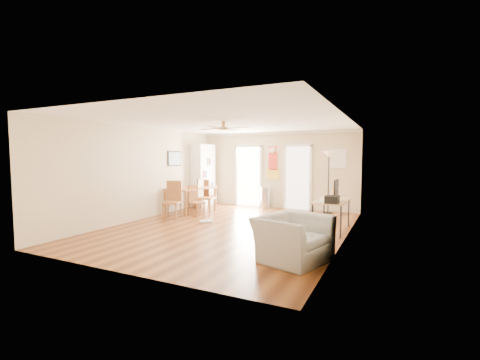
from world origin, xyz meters
The scene contains 29 objects.
floor centered at (0.00, 0.00, 0.00)m, with size 7.00×7.00×0.00m, color brown.
ceiling centered at (0.00, 0.00, 2.60)m, with size 5.50×7.00×0.00m, color silver, non-canonical shape.
wall_back centered at (0.00, 3.50, 1.30)m, with size 5.50×0.04×2.60m, color beige, non-canonical shape.
wall_front centered at (0.00, -3.50, 1.30)m, with size 5.50×0.04×2.60m, color beige, non-canonical shape.
wall_left centered at (-2.75, 0.00, 1.30)m, with size 0.04×7.00×2.60m, color beige, non-canonical shape.
wall_right centered at (2.75, 0.00, 1.30)m, with size 0.04×7.00×2.60m, color beige, non-canonical shape.
crown_molding centered at (0.00, 0.00, 2.56)m, with size 5.50×7.00×0.08m, color white, non-canonical shape.
kitchen_doorway centered at (-1.05, 3.48, 1.05)m, with size 0.90×0.10×2.10m, color white, non-canonical shape.
bathroom_doorway centered at (0.75, 3.48, 1.05)m, with size 0.80×0.10×2.10m, color white, non-canonical shape.
wall_decal centered at (-0.13, 3.48, 1.55)m, with size 0.46×0.03×1.10m, color red.
ac_grille centered at (2.05, 3.47, 1.70)m, with size 0.50×0.04×0.60m, color white.
framed_poster centered at (-2.73, 1.40, 1.70)m, with size 0.04×0.66×0.48m, color black.
ceiling_fan centered at (0.00, -0.30, 2.43)m, with size 1.24×1.24×0.20m, color #593819, non-canonical shape.
bookshelf centered at (-2.51, 2.77, 1.10)m, with size 0.44×0.99×2.19m, color white, non-canonical shape.
dining_table centered at (-2.15, 1.47, 0.39)m, with size 0.95×1.58×0.79m, color #A66335, non-canonical shape.
dining_chair_right_a centered at (-1.60, 1.50, 0.53)m, with size 0.44×0.44×1.06m, color #9F6133, non-canonical shape.
dining_chair_right_b centered at (-1.60, 0.97, 0.45)m, with size 0.37×0.37×0.90m, color #9F5C33, non-canonical shape.
dining_chair_near centered at (-1.97, 0.26, 0.53)m, with size 0.44×0.44×1.07m, color #9C5832, non-canonical shape.
dining_chair_far centered at (-2.02, 2.32, 0.49)m, with size 0.41×0.41×0.99m, color #995D31, non-canonical shape.
trash_can centered at (-0.30, 3.23, 0.36)m, with size 0.33×0.33×0.72m, color #BBBBBE.
torchiere_lamp centered at (1.82, 3.18, 0.97)m, with size 0.36×0.36×1.93m, color black, non-canonical shape.
computer_desk centered at (2.35, 0.73, 0.37)m, with size 0.69×1.38×0.74m, color tan, non-canonical shape.
imac centered at (2.47, 0.58, 0.99)m, with size 0.07×0.54×0.50m, color black, non-canonical shape.
keyboard centered at (2.20, 0.57, 0.75)m, with size 0.12×0.37×0.01m, color silver.
printer centered at (2.45, 0.20, 0.83)m, with size 0.28×0.33×0.17m, color black.
orange_bottle centered at (2.30, 1.38, 0.87)m, with size 0.09×0.09×0.26m, color orange.
wastebasket_a centered at (1.68, 0.18, 0.14)m, with size 0.24×0.24×0.27m, color white.
floor_cloth centered at (-0.87, 0.29, 0.02)m, with size 0.31×0.24×0.04m, color #989793.
armchair centered at (2.15, -1.78, 0.38)m, with size 1.17×1.02×0.76m, color #9D9E99.
Camera 1 is at (3.69, -7.04, 1.78)m, focal length 24.17 mm.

